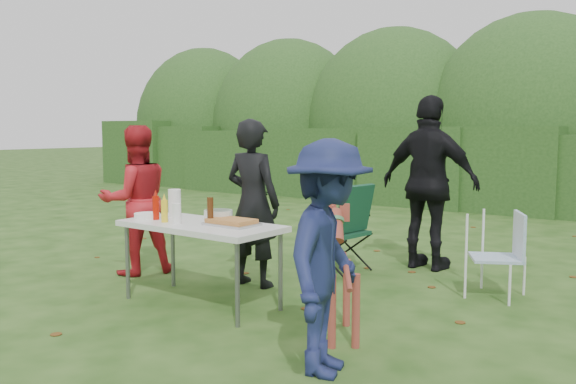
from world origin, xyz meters
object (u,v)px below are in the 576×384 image
Objects in this scene: person_black_puffy at (430,183)px; child at (328,257)px; folding_table at (201,229)px; mustard_bottle at (164,211)px; paper_towel_roll at (175,203)px; ketchup_bottle at (156,208)px; dog at (340,276)px; lawn_chair at (496,254)px; beer_bottle at (210,211)px; camping_chair at (338,227)px; person_red_jacket at (136,200)px; person_cook at (253,203)px.

person_black_puffy reaches higher than child.
folding_table is 7.50× the size of mustard_bottle.
folding_table is at bearing 27.39° from mustard_bottle.
ketchup_bottle is at bearing -85.91° from paper_towel_roll.
child reaches higher than dog.
paper_towel_roll is (-0.02, 0.25, 0.02)m from ketchup_bottle.
mustard_bottle reaches higher than lawn_chair.
beer_bottle is (-1.63, 0.60, 0.10)m from child.
beer_bottle is at bearing 91.22° from camping_chair.
mustard_bottle is 0.19m from ketchup_bottle.
person_red_jacket is 6.20× the size of paper_towel_roll.
paper_towel_roll reaches higher than lawn_chair.
mustard_bottle reaches higher than dog.
person_cook is at bearing 65.11° from ketchup_bottle.
lawn_chair is (2.09, 1.04, -0.43)m from person_cook.
paper_towel_roll is at bearing 163.25° from folding_table.
person_cook is at bearing 35.18° from child.
camping_chair is (-1.15, 1.79, 0.03)m from dog.
person_red_jacket reaches higher than folding_table.
ketchup_bottle is (0.92, -0.52, 0.04)m from person_red_jacket.
camping_chair is 4.50× the size of ketchup_bottle.
beer_bottle is (0.42, 0.15, 0.02)m from mustard_bottle.
dog is at bearing 8.57° from child.
beer_bottle reaches higher than folding_table.
lawn_chair is at bearing 40.59° from mustard_bottle.
dog is 1.21× the size of lawn_chair.
dog is 2.12m from camping_chair.
camping_chair is (0.36, 1.02, -0.34)m from person_cook.
dog is at bearing 3.70° from ketchup_bottle.
beer_bottle is at bearing 20.27° from mustard_bottle.
child is (3.15, -1.02, -0.05)m from person_red_jacket.
folding_table is 0.81m from person_cook.
paper_towel_roll is (-0.80, -1.66, 0.37)m from camping_chair.
person_cook reaches higher than person_red_jacket.
person_red_jacket is at bearing 54.86° from child.
child is (1.81, -1.40, -0.08)m from person_cook.
beer_bottle is at bearing 99.86° from person_cook.
person_red_jacket reaches higher than beer_bottle.
dog is at bearing 5.94° from mustard_bottle.
beer_bottle reaches higher than ketchup_bottle.
child is at bearing -12.32° from mustard_bottle.
person_cook is 0.82m from beer_bottle.
ketchup_bottle reaches higher than folding_table.
person_cook is 1.04× the size of person_red_jacket.
camping_chair reaches higher than beer_bottle.
lawn_chair is (0.28, 2.44, -0.35)m from child.
mustard_bottle is 0.45m from beer_bottle.
mustard_bottle is at bearing 56.69° from dog.
dog is 1.96m from ketchup_bottle.
person_red_jacket is 3.73m from lawn_chair.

